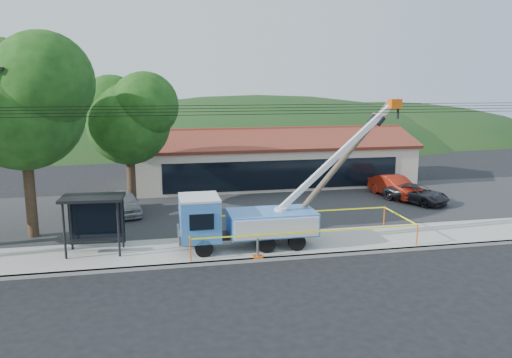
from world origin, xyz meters
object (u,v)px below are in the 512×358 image
object	(u,v)px
utility_truck	(245,219)
bus_shelter	(94,211)
leaning_pole	(337,166)
car_silver	(125,215)
car_dark	(416,204)
car_red	(394,198)

from	to	relation	value
utility_truck	bus_shelter	xyz separation A→B (m)	(-7.21, 0.76, 0.62)
leaning_pole	car_silver	bearing A→B (deg)	146.08
car_dark	leaning_pole	bearing A→B (deg)	-170.34
leaning_pole	car_dark	size ratio (longest dim) A/B	1.63
bus_shelter	car_dark	size ratio (longest dim) A/B	0.68
utility_truck	car_silver	bearing A→B (deg)	128.04
bus_shelter	car_dark	bearing A→B (deg)	21.03
car_red	car_dark	bearing A→B (deg)	-81.96
car_red	utility_truck	bearing A→B (deg)	-154.83
car_silver	car_dark	bearing A→B (deg)	-13.37
car_red	bus_shelter	bearing A→B (deg)	-167.75
bus_shelter	car_silver	world-z (taller)	bus_shelter
utility_truck	leaning_pole	xyz separation A→B (m)	(4.94, 0.46, 2.44)
car_silver	leaning_pole	bearing A→B (deg)	-44.69
car_silver	car_red	size ratio (longest dim) A/B	0.93
leaning_pole	car_silver	xyz separation A→B (m)	(-11.18, 7.52, -4.03)
bus_shelter	car_dark	distance (m)	21.56
leaning_pole	car_dark	xyz separation A→B (m)	(8.34, 6.63, -4.03)
utility_truck	bus_shelter	world-z (taller)	utility_truck
leaning_pole	bus_shelter	xyz separation A→B (m)	(-12.15, 0.30, -1.82)
utility_truck	car_silver	world-z (taller)	utility_truck
utility_truck	car_red	size ratio (longest dim) A/B	2.43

